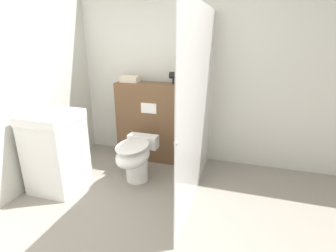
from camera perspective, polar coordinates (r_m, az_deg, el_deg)
name	(u,v)px	position (r m, az deg, el deg)	size (l,w,h in m)	color
ground_plane	(107,240)	(2.62, -13.05, -23.10)	(12.00, 12.00, 0.00)	gray
wall_back	(170,72)	(3.77, 0.43, 11.61)	(8.00, 0.06, 2.50)	silver
partition_panel	(153,122)	(3.77, -3.30, 0.83)	(1.03, 0.31, 1.13)	brown
shower_glass	(199,108)	(2.77, 6.66, 3.86)	(0.04, 1.84, 2.04)	silver
toilet	(135,157)	(3.26, -7.13, -6.66)	(0.39, 0.68, 0.52)	white
sink_vanity	(56,151)	(3.33, -23.16, -5.05)	(0.54, 0.56, 1.07)	white
hair_drier	(176,76)	(3.53, 1.86, 10.91)	(0.20, 0.09, 0.16)	black
folded_towel	(130,79)	(3.74, -8.30, 10.06)	(0.26, 0.15, 0.08)	beige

